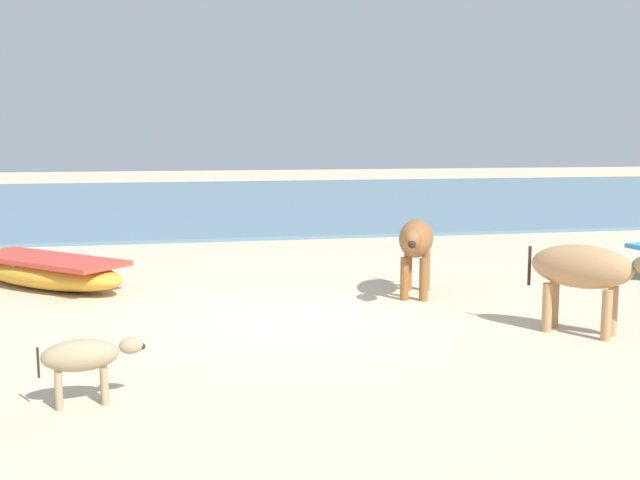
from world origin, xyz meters
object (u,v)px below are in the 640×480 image
object	(u,v)px
calf_near_dun	(84,358)
cow_second_adult_tan	(586,271)
fishing_boat_1	(46,271)
cow_adult_brown	(416,242)

from	to	relation	value
calf_near_dun	cow_second_adult_tan	world-z (taller)	cow_second_adult_tan
cow_second_adult_tan	calf_near_dun	bearing A→B (deg)	-120.76
fishing_boat_1	cow_adult_brown	world-z (taller)	cow_adult_brown
cow_second_adult_tan	fishing_boat_1	bearing A→B (deg)	-165.33
cow_adult_brown	calf_near_dun	size ratio (longest dim) A/B	1.84
fishing_boat_1	cow_adult_brown	xyz separation A→B (m)	(5.14, -1.65, 0.51)
fishing_boat_1	cow_second_adult_tan	distance (m)	7.50
cow_adult_brown	cow_second_adult_tan	size ratio (longest dim) A/B	1.21
cow_adult_brown	cow_second_adult_tan	world-z (taller)	cow_adult_brown
fishing_boat_1	cow_second_adult_tan	bearing A→B (deg)	-169.16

